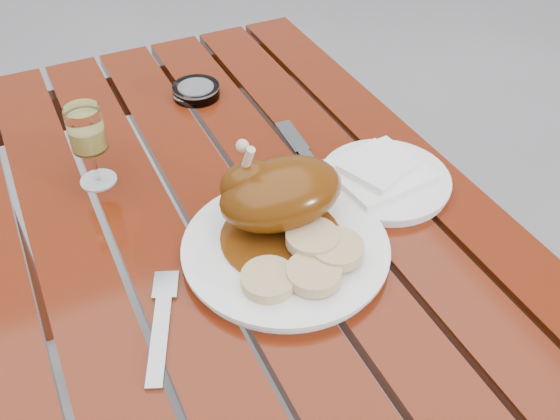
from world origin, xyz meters
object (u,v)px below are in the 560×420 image
object	(u,v)px
wine_glass	(90,147)
ashtray	(196,91)
dinner_plate	(286,249)
side_plate	(385,181)
table	(235,356)

from	to	relation	value
wine_glass	ashtray	xyz separation A→B (m)	(0.24, 0.18, -0.06)
dinner_plate	side_plate	xyz separation A→B (m)	(0.22, 0.07, -0.00)
side_plate	table	bearing A→B (deg)	169.74
table	ashtray	distance (m)	0.53
table	side_plate	xyz separation A→B (m)	(0.26, -0.05, 0.38)
table	wine_glass	world-z (taller)	wine_glass
wine_glass	side_plate	bearing A→B (deg)	-26.91
dinner_plate	ashtray	distance (m)	0.47
ashtray	wine_glass	bearing A→B (deg)	-142.53
side_plate	dinner_plate	bearing A→B (deg)	-161.55
dinner_plate	ashtray	size ratio (longest dim) A/B	3.24
table	ashtray	world-z (taller)	ashtray
dinner_plate	wine_glass	size ratio (longest dim) A/B	2.13
dinner_plate	side_plate	world-z (taller)	dinner_plate
side_plate	wine_glass	bearing A→B (deg)	153.09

